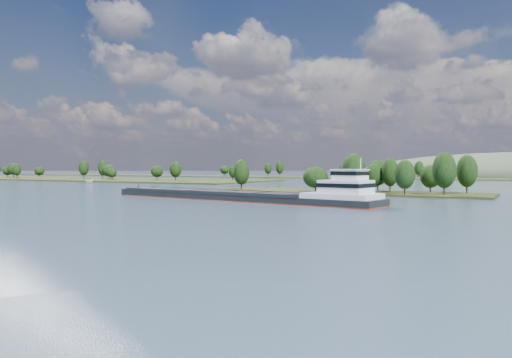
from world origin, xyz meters
The scene contains 6 objects.
ground centered at (0.00, 120.00, 0.00)m, with size 1800.00×1800.00×0.00m, color #3D4F6A.
tree_island centered at (7.62, 178.90, 4.11)m, with size 100.00×30.44×14.49m.
left_bank centered at (-228.48, 260.01, 0.86)m, with size 300.00×80.00×14.38m.
back_shoreline centered at (8.39, 399.79, 0.65)m, with size 900.00×60.00×14.66m.
cargo_barge centered at (-8.67, 129.03, 1.53)m, with size 90.31×25.54×12.14m.
motorboat centered at (-153.83, 204.54, 1.21)m, with size 2.36×6.28×2.43m, color silver.
Camera 1 is at (59.44, 9.50, 9.61)m, focal length 35.00 mm.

